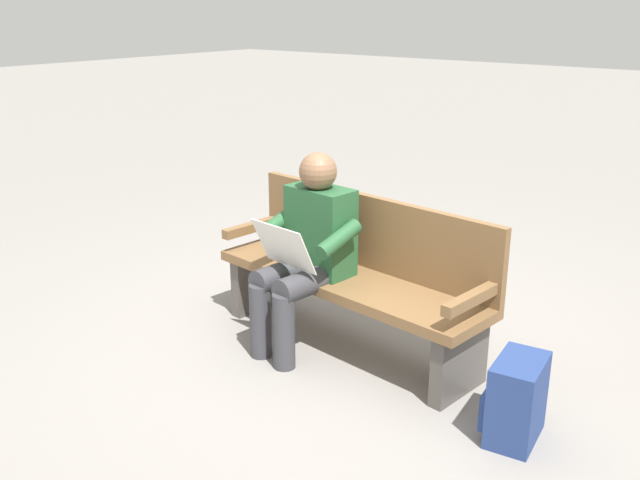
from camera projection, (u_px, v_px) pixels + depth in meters
ground_plane at (347, 345)px, 4.31m from camera, size 40.00×40.00×0.00m
bench_near at (356, 272)px, 4.21m from camera, size 1.84×0.66×0.90m
person_seated at (307, 248)px, 4.12m from camera, size 0.60×0.60×1.18m
backpack at (516, 400)px, 3.34m from camera, size 0.29×0.37×0.41m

